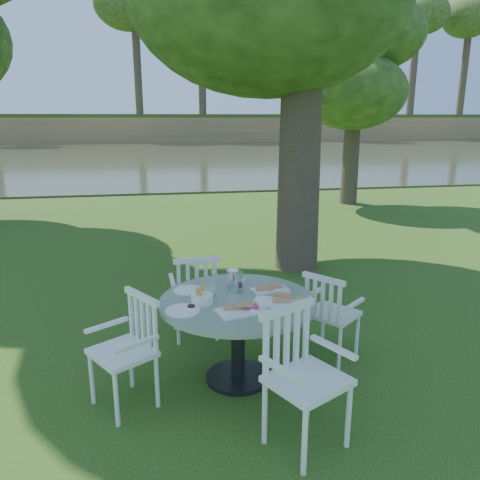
% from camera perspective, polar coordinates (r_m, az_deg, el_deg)
% --- Properties ---
extents(ground, '(140.00, 140.00, 0.00)m').
position_cam_1_polar(ground, '(5.57, 0.37, -9.01)').
color(ground, '#1B3A0C').
rests_on(ground, ground).
extents(table, '(1.33, 1.33, 0.75)m').
position_cam_1_polar(table, '(4.04, -0.25, -9.25)').
color(table, black).
rests_on(table, ground).
extents(chair_ne, '(0.59, 0.59, 0.86)m').
position_cam_1_polar(chair_ne, '(4.47, 10.65, -8.40)').
color(chair_ne, white).
rests_on(chair_ne, ground).
extents(chair_nw, '(0.48, 0.45, 0.91)m').
position_cam_1_polar(chair_nw, '(4.81, -5.40, -6.14)').
color(chair_nw, white).
rests_on(chair_nw, ground).
extents(chair_sw, '(0.60, 0.61, 0.90)m').
position_cam_1_polar(chair_sw, '(3.87, -13.04, -11.95)').
color(chair_sw, white).
rests_on(chair_sw, ground).
extents(chair_se, '(0.65, 0.64, 0.98)m').
position_cam_1_polar(chair_se, '(3.38, 7.06, -14.96)').
color(chair_se, white).
rests_on(chair_se, ground).
extents(tableware, '(1.15, 0.89, 0.21)m').
position_cam_1_polar(tableware, '(4.00, -1.45, -6.52)').
color(tableware, white).
rests_on(tableware, table).
extents(river, '(100.00, 28.00, 0.12)m').
position_cam_1_polar(river, '(28.11, -8.39, 10.02)').
color(river, '#313620').
rests_on(river, ground).
extents(far_bank, '(100.00, 18.00, 15.20)m').
position_cam_1_polar(far_bank, '(46.41, -9.26, 20.76)').
color(far_bank, olive).
rests_on(far_bank, ground).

